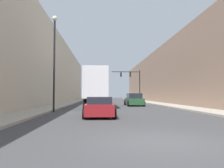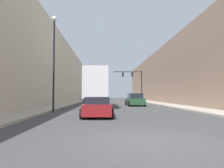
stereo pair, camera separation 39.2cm
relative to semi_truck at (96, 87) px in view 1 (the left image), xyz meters
name	(u,v)px [view 1 (the left image)]	position (x,y,z in m)	size (l,w,h in m)	color
ground_plane	(161,142)	(2.33, -20.15, -2.36)	(200.00, 200.00, 0.00)	#424244
sidewalk_right	(154,103)	(9.54, 9.85, -2.28)	(2.56, 80.00, 0.15)	#B2A899
sidewalk_left	(68,103)	(-4.88, 9.85, -2.28)	(2.56, 80.00, 0.15)	#B2A899
building_right	(178,75)	(13.82, 9.85, 2.56)	(6.00, 80.00, 9.83)	#997A66
building_left	(42,69)	(-9.17, 9.85, 3.38)	(6.00, 80.00, 11.47)	beige
semi_truck	(96,87)	(0.00, 0.00, 0.00)	(2.50, 12.71, 4.24)	silver
sedan_car	(99,107)	(0.41, -12.18, -1.72)	(2.01, 4.68, 1.31)	maroon
suv_car	(134,100)	(4.92, 1.73, -1.58)	(2.17, 4.93, 1.64)	#234C2D
traffic_signal_gantry	(133,80)	(6.83, 14.88, 1.89)	(5.55, 0.35, 6.18)	black
street_lamp	(54,51)	(-3.45, -8.24, 2.78)	(0.44, 0.44, 8.21)	black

